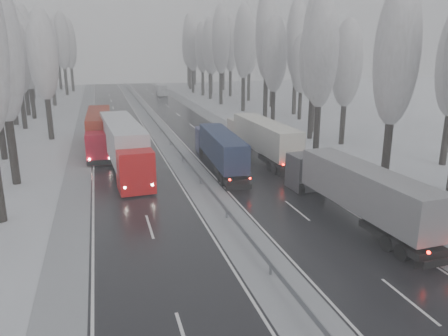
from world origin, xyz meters
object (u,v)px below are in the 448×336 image
truck_cream_box (261,136)px  truck_red_red (99,128)px  truck_grey_tarp (355,188)px  box_truck_distant (161,90)px  truck_blue_box (219,147)px  truck_red_white (124,143)px

truck_cream_box → truck_red_red: bearing=150.2°
truck_grey_tarp → box_truck_distant: 82.12m
truck_grey_tarp → truck_blue_box: size_ratio=1.06×
truck_grey_tarp → box_truck_distant: bearing=88.1°
truck_red_white → truck_red_red: (-2.13, 10.09, -0.26)m
truck_red_red → truck_cream_box: bearing=-27.7°
truck_grey_tarp → truck_blue_box: (-5.24, 15.01, -0.14)m
truck_grey_tarp → truck_red_white: (-14.07, 16.52, 0.41)m
truck_blue_box → truck_cream_box: bearing=30.2°
truck_blue_box → truck_red_red: truck_red_red is taller
truck_grey_tarp → truck_red_white: truck_red_white is taller
box_truck_distant → truck_red_red: 57.48m
truck_blue_box → box_truck_distant: bearing=89.9°
truck_red_white → truck_grey_tarp: bearing=-53.3°
truck_cream_box → box_truck_distant: bearing=90.2°
truck_red_white → truck_cream_box: bearing=1.0°
box_truck_distant → truck_red_white: (-12.82, -65.59, 1.30)m
truck_blue_box → truck_cream_box: size_ratio=0.90×
truck_grey_tarp → box_truck_distant: size_ratio=2.07×
truck_blue_box → truck_red_red: (-10.95, 11.60, 0.29)m
truck_blue_box → truck_cream_box: truck_cream_box is taller
truck_blue_box → truck_red_white: bearing=173.6°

